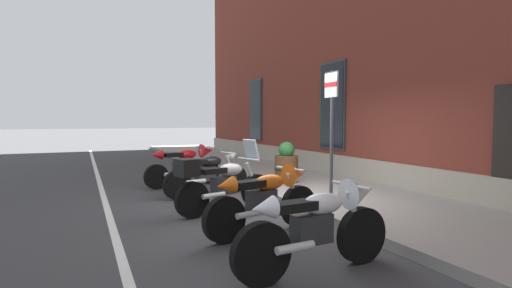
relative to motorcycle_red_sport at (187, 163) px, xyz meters
name	(u,v)px	position (x,y,z in m)	size (l,w,h in m)	color
ground_plane	(284,206)	(3.13, 1.17, -0.57)	(140.00, 140.00, 0.00)	#38383A
sidewalk	(347,196)	(3.13, 2.68, -0.50)	(33.19, 3.03, 0.15)	gray
lane_stripe	(111,223)	(3.13, -2.03, -0.57)	(33.19, 0.12, 0.01)	silver
motorcycle_red_sport	(187,163)	(0.00, 0.00, 0.00)	(0.75, 2.06, 1.06)	black
motorcycle_black_naked	(208,174)	(1.47, 0.12, -0.10)	(0.72, 2.07, 0.95)	black
motorcycle_silver_touring	(221,183)	(3.16, -0.15, -0.02)	(0.89, 2.02, 1.32)	black
motorcycle_orange_sport	(268,197)	(4.67, 0.08, -0.02)	(0.74, 2.03, 1.02)	black
motorcycle_white_sport	(321,223)	(6.27, -0.05, -0.02)	(0.62, 2.05, 1.03)	black
parking_sign	(332,119)	(4.19, 1.53, 1.13)	(0.36, 0.07, 2.40)	#4C4C51
barrel_planter	(286,165)	(1.36, 2.17, 0.01)	(0.61, 0.61, 1.00)	brown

